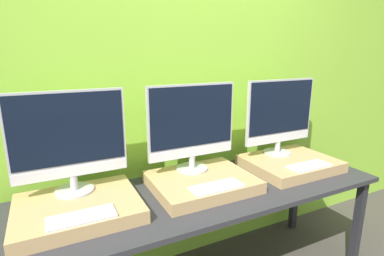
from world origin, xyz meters
TOP-DOWN VIEW (x-y plane):
  - wall_back at (0.00, 0.78)m, footprint 8.00×0.04m
  - workbench at (0.00, 0.36)m, footprint 2.26×0.71m
  - wooden_riser_left at (-0.71, 0.39)m, footprint 0.60×0.49m
  - monitor_left at (-0.71, 0.52)m, footprint 0.58×0.20m
  - keyboard_left at (-0.71, 0.22)m, footprint 0.30×0.12m
  - wooden_riser_center at (0.00, 0.39)m, footprint 0.60×0.49m
  - monitor_center at (0.00, 0.52)m, footprint 0.58×0.20m
  - keyboard_center at (0.00, 0.22)m, footprint 0.30×0.12m
  - wooden_riser_right at (0.71, 0.39)m, footprint 0.60×0.49m
  - monitor_right at (0.71, 0.52)m, footprint 0.58×0.20m
  - keyboard_right at (0.71, 0.22)m, footprint 0.30×0.12m

SIDE VIEW (x-z plane):
  - workbench at x=0.00m, z-range 0.30..1.02m
  - wooden_riser_left at x=-0.71m, z-range 0.72..0.79m
  - wooden_riser_center at x=0.00m, z-range 0.72..0.79m
  - wooden_riser_right at x=0.71m, z-range 0.72..0.79m
  - keyboard_left at x=-0.71m, z-range 0.79..0.81m
  - keyboard_center at x=0.00m, z-range 0.79..0.81m
  - keyboard_right at x=0.71m, z-range 0.79..0.81m
  - monitor_left at x=-0.71m, z-range 0.82..1.37m
  - monitor_center at x=0.00m, z-range 0.82..1.37m
  - monitor_right at x=0.71m, z-range 0.82..1.37m
  - wall_back at x=0.00m, z-range 0.00..2.60m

